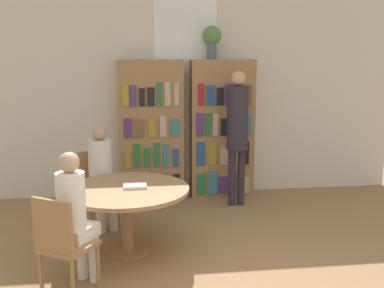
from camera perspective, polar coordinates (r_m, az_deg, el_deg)
wall_back at (r=6.64m, az=-0.88°, el=6.44°), size 6.40×0.07×3.00m
bookshelf_left at (r=6.47m, az=-5.24°, el=1.72°), size 0.92×0.34×2.00m
bookshelf_right at (r=6.59m, az=3.81°, el=1.91°), size 0.92×0.34×2.00m
flower_vase at (r=6.49m, az=2.55°, el=13.25°), size 0.26×0.26×0.46m
reading_table at (r=4.73m, az=-8.32°, el=-6.75°), size 1.30×1.30×0.70m
chair_near_camera at (r=4.02m, az=-16.17°, el=-11.78°), size 0.55×0.55×0.90m
chair_left_side at (r=5.65m, az=-11.89°, el=-4.93°), size 0.52×0.52×0.90m
seated_reader_left at (r=5.44m, az=-11.41°, el=-3.33°), size 0.38×0.41×1.24m
seated_reader_right at (r=4.08m, az=-14.63°, el=-8.37°), size 0.38×0.40×1.25m
librarian_standing at (r=6.11m, az=5.81°, el=2.48°), size 0.29×0.56×1.85m
open_book_on_table at (r=4.70m, az=-7.25°, el=-5.31°), size 0.24×0.18×0.03m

